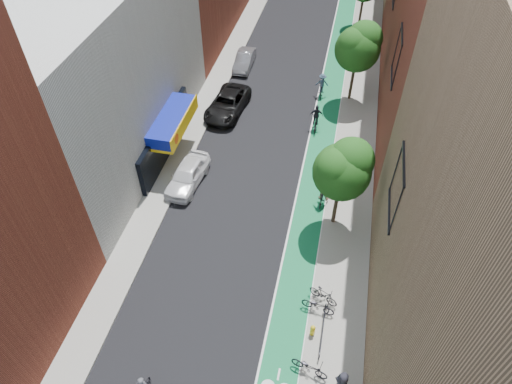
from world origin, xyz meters
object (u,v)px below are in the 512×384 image
Objects in this scene: parked_car_white at (187,175)px; parked_car_black at (227,104)px; cyclist_lane_near at (323,192)px; pedestrian at (342,384)px; parked_car_silver at (244,60)px; fire_hydrant at (313,330)px; cyclist_lane_mid at (316,120)px; cyclist_lane_far at (322,86)px.

parked_car_white is 0.83× the size of parked_car_black.
cyclist_lane_near reaches higher than pedestrian.
parked_car_silver is 26.95m from fire_hydrant.
parked_car_white reaches higher than parked_car_silver.
parked_car_white is at bearing -159.77° from pedestrian.
cyclist_lane_mid is (-1.41, 7.81, -0.17)m from cyclist_lane_near.
parked_car_white reaches higher than fire_hydrant.
parked_car_silver is 5.46× the size of fire_hydrant.
parked_car_white is 16.56m from pedestrian.
cyclist_lane_near reaches higher than parked_car_silver.
pedestrian is at bearing -68.76° from parked_car_silver.
fire_hydrant is at bearing 92.65° from cyclist_lane_mid.
cyclist_lane_far reaches higher than parked_car_white.
cyclist_lane_far reaches higher than fire_hydrant.
pedestrian is 2.39× the size of fire_hydrant.
cyclist_lane_mid is (7.76, 7.98, -0.02)m from parked_car_white.
cyclist_lane_mid reaches higher than cyclist_lane_far.
parked_car_silver is at bearing 178.61° from pedestrian.
parked_car_black is 8.20m from cyclist_lane_far.
cyclist_lane_far is 2.65× the size of fire_hydrant.
cyclist_lane_mid is at bearing 167.05° from pedestrian.
pedestrian reaches higher than fire_hydrant.
cyclist_lane_near is at bearing 91.08° from cyclist_lane_far.
pedestrian is (2.23, -12.17, 0.12)m from cyclist_lane_near.
parked_car_black is at bearing 92.22° from parked_car_white.
parked_car_black is at bearing -175.51° from pedestrian.
cyclist_lane_mid is at bearing -46.76° from parked_car_silver.
parked_car_white is at bearing -91.45° from parked_car_silver.
cyclist_lane_near reaches higher than cyclist_lane_mid.
cyclist_lane_near reaches higher than fire_hydrant.
parked_car_white is 2.55× the size of pedestrian.
fire_hydrant is at bearing 89.68° from cyclist_lane_far.
cyclist_lane_mid is 1.15× the size of pedestrian.
cyclist_lane_near is 1.21× the size of pedestrian.
cyclist_lane_mid is at bearing 0.39° from parked_car_black.
parked_car_black is at bearing -40.55° from cyclist_lane_near.
cyclist_lane_far is at bearing -79.23° from cyclist_lane_near.
parked_car_white is 2.30× the size of cyclist_lane_far.
parked_car_white is 6.09× the size of fire_hydrant.
pedestrian reaches higher than parked_car_silver.
cyclist_lane_far is (-1.50, 12.52, -0.04)m from cyclist_lane_near.
cyclist_lane_near is (8.94, -15.65, 0.25)m from parked_car_silver.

